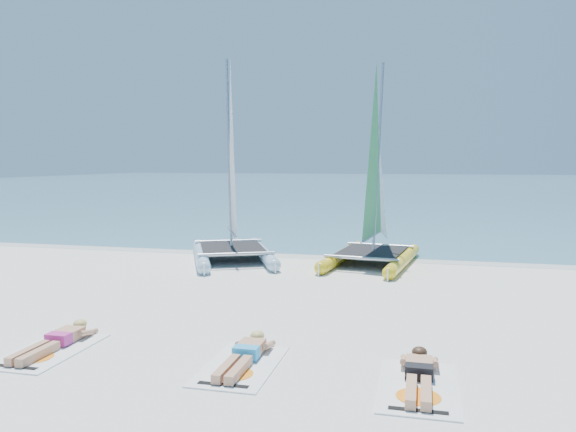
# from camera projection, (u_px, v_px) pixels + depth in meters

# --- Properties ---
(ground) EXTENTS (140.00, 140.00, 0.00)m
(ground) POSITION_uv_depth(u_px,v_px,m) (281.00, 296.00, 12.24)
(ground) COLOR white
(ground) RESTS_ON ground
(sea) EXTENTS (140.00, 115.00, 0.01)m
(sea) POSITION_uv_depth(u_px,v_px,m) (400.00, 184.00, 73.18)
(sea) COLOR #69A3AF
(sea) RESTS_ON ground
(wet_sand_strip) EXTENTS (140.00, 1.40, 0.01)m
(wet_sand_strip) POSITION_uv_depth(u_px,v_px,m) (324.00, 255.00, 17.56)
(wet_sand_strip) COLOR silver
(wet_sand_strip) RESTS_ON ground
(catamaran_blue) EXTENTS (3.93, 5.12, 6.30)m
(catamaran_blue) POSITION_uv_depth(u_px,v_px,m) (231.00, 197.00, 16.65)
(catamaran_blue) COLOR #AACEE0
(catamaran_blue) RESTS_ON ground
(catamaran_yellow) EXTENTS (2.69, 4.87, 6.07)m
(catamaran_yellow) POSITION_uv_depth(u_px,v_px,m) (376.00, 197.00, 16.31)
(catamaran_yellow) COLOR yellow
(catamaran_yellow) RESTS_ON ground
(towel_a) EXTENTS (1.00, 1.85, 0.02)m
(towel_a) POSITION_uv_depth(u_px,v_px,m) (49.00, 350.00, 8.71)
(towel_a) COLOR white
(towel_a) RESTS_ON ground
(sunbather_a) EXTENTS (0.37, 1.73, 0.26)m
(sunbather_a) POSITION_uv_depth(u_px,v_px,m) (57.00, 340.00, 8.88)
(sunbather_a) COLOR tan
(sunbather_a) RESTS_ON towel_a
(towel_b) EXTENTS (1.00, 1.85, 0.02)m
(towel_b) POSITION_uv_depth(u_px,v_px,m) (241.00, 365.00, 8.07)
(towel_b) COLOR white
(towel_b) RESTS_ON ground
(sunbather_b) EXTENTS (0.37, 1.73, 0.26)m
(sunbather_b) POSITION_uv_depth(u_px,v_px,m) (245.00, 354.00, 8.25)
(sunbather_b) COLOR tan
(sunbather_b) RESTS_ON towel_b
(towel_c) EXTENTS (1.00, 1.85, 0.02)m
(towel_c) POSITION_uv_depth(u_px,v_px,m) (419.00, 387.00, 7.31)
(towel_c) COLOR white
(towel_c) RESTS_ON ground
(sunbather_c) EXTENTS (0.37, 1.73, 0.26)m
(sunbather_c) POSITION_uv_depth(u_px,v_px,m) (419.00, 373.00, 7.49)
(sunbather_c) COLOR tan
(sunbather_c) RESTS_ON towel_c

